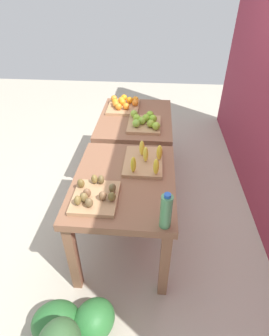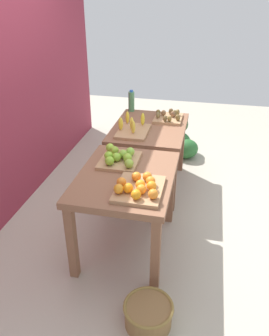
# 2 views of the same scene
# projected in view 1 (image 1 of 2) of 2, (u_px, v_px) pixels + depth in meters

# --- Properties ---
(ground_plane) EXTENTS (8.00, 8.00, 0.00)m
(ground_plane) POSITION_uv_depth(u_px,v_px,m) (131.00, 202.00, 3.04)
(ground_plane) COLOR #B5AD9A
(display_table_left) EXTENTS (1.04, 0.80, 0.77)m
(display_table_left) POSITION_uv_depth(u_px,v_px,m) (135.00, 126.00, 3.11)
(display_table_left) COLOR brown
(display_table_left) RESTS_ON ground_plane
(display_table_right) EXTENTS (1.04, 0.80, 0.77)m
(display_table_right) POSITION_uv_depth(u_px,v_px,m) (124.00, 190.00, 2.20)
(display_table_right) COLOR brown
(display_table_right) RESTS_ON ground_plane
(orange_bin) EXTENTS (0.44, 0.37, 0.11)m
(orange_bin) POSITION_uv_depth(u_px,v_px,m) (123.00, 104.00, 3.22)
(orange_bin) COLOR tan
(orange_bin) RESTS_ON display_table_left
(apple_bin) EXTENTS (0.40, 0.35, 0.11)m
(apple_bin) POSITION_uv_depth(u_px,v_px,m) (145.00, 122.00, 2.84)
(apple_bin) COLOR tan
(apple_bin) RESTS_ON display_table_left
(banana_crate) EXTENTS (0.44, 0.32, 0.17)m
(banana_crate) POSITION_uv_depth(u_px,v_px,m) (144.00, 160.00, 2.28)
(banana_crate) COLOR tan
(banana_crate) RESTS_ON display_table_right
(kiwi_bin) EXTENTS (0.36, 0.32, 0.10)m
(kiwi_bin) POSITION_uv_depth(u_px,v_px,m) (95.00, 195.00, 1.93)
(kiwi_bin) COLOR tan
(kiwi_bin) RESTS_ON display_table_right
(water_bottle) EXTENTS (0.08, 0.08, 0.27)m
(water_bottle) POSITION_uv_depth(u_px,v_px,m) (166.00, 211.00, 1.67)
(water_bottle) COLOR #4C8C59
(water_bottle) RESTS_ON display_table_right
(wicker_basket) EXTENTS (0.36, 0.36, 0.19)m
(wicker_basket) POSITION_uv_depth(u_px,v_px,m) (116.00, 134.00, 4.09)
(wicker_basket) COLOR olive
(wicker_basket) RESTS_ON ground_plane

